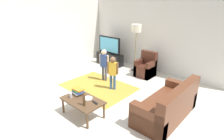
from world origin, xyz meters
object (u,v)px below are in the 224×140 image
Objects in this scene: tv_remote at (95,102)px; bottle at (84,100)px; tv at (109,45)px; child_near_tv at (104,62)px; plate at (88,98)px; child_center at (113,70)px; armchair at (146,68)px; soda_can at (71,95)px; book_stack at (78,91)px; tv_stand at (110,59)px; coffee_table at (82,102)px; floor_lamp at (136,31)px; couch at (169,107)px.

bottle is at bearing -104.81° from tv_remote.
tv is 1.67m from child_near_tv.
plate is at bearing -56.46° from child_near_tv.
child_center is 6.15× the size of tv_remote.
armchair is at bearing 95.35° from plate.
armchair is 3.23m from soda_can.
tv is at bearing 135.61° from child_center.
armchair is at bearing 88.68° from book_stack.
tv is (-0.00, -0.02, 0.60)m from tv_stand.
child_center is at bearing -44.39° from tv.
plate is (-0.27, 0.02, -0.00)m from tv_remote.
tv reaches higher than coffee_table.
child_center is 1.57m from coffee_table.
floor_lamp is at bearing 100.03° from book_stack.
floor_lamp is at bearing 104.67° from coffee_table.
armchair is 3.01m from book_stack.
book_stack is (0.10, -1.39, -0.14)m from child_center.
couch reaches higher than tv_remote.
soda_can reaches higher than coffee_table.
floor_lamp is (-2.41, 2.02, 1.25)m from couch.
armchair is 3.27m from bottle.
floor_lamp reaches higher than soda_can.
plate is at bearing -71.91° from child_center.
book_stack is (0.56, -3.19, -1.05)m from floor_lamp.
coffee_table is at bearing -56.70° from tv_stand.
armchair reaches higher than bottle.
plate is (0.45, -1.37, -0.20)m from child_center.
plate is at bearing 2.64° from book_stack.
tv is 4.09m from couch.
coffee_table is at bearing -112.73° from plate.
book_stack is at bearing -85.89° from child_center.
book_stack is at bearing 160.78° from coffee_table.
couch is at bearing 46.55° from bottle.
soda_can is 0.55× the size of plate.
bottle reaches higher than tv_stand.
book_stack is at bearing -59.83° from tv_stand.
book_stack reaches higher than plate.
soda_can is at bearing -142.53° from couch.
book_stack is at bearing -170.73° from tv_remote.
plate is (-0.17, 0.24, -0.13)m from bottle.
couch reaches higher than soda_can.
coffee_table is 0.31m from bottle.
plate is (2.12, -3.03, 0.18)m from tv_stand.
child_near_tv is at bearing 120.58° from coffee_table.
couch is 1.98m from child_center.
bottle is 0.32m from plate.
child_center reaches higher than tv_remote.
child_center is 1.62m from soda_can.
tv reaches higher than plate.
bottle reaches higher than soda_can.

